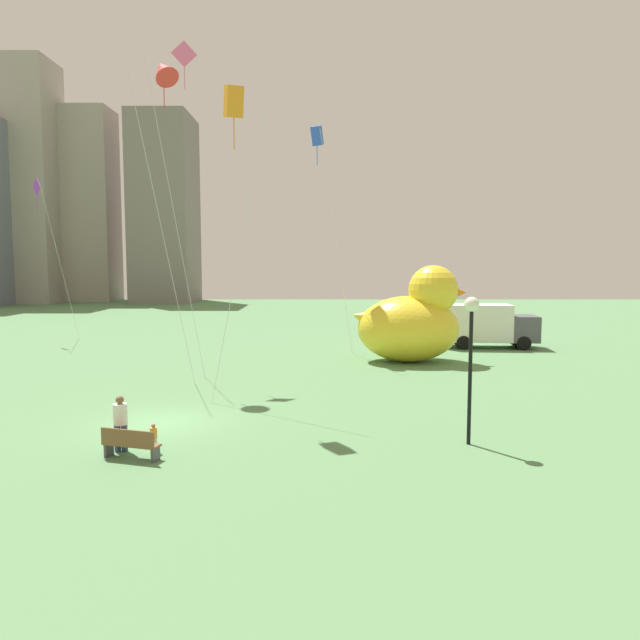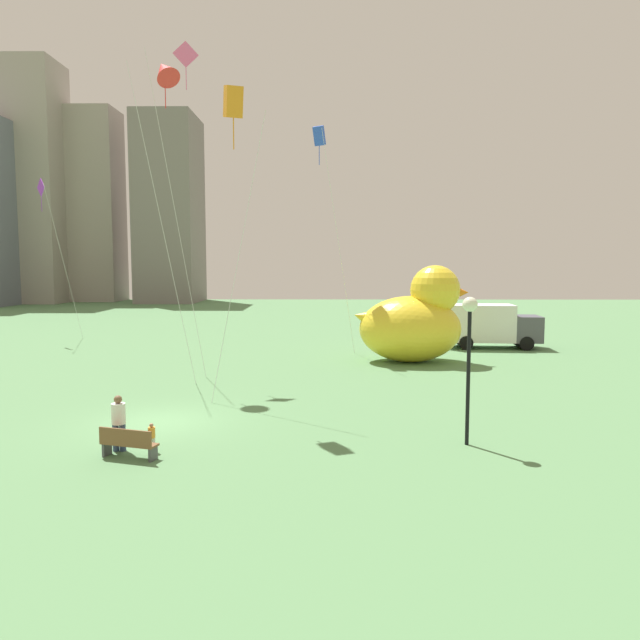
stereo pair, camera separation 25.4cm
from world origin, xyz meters
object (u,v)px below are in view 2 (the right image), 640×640
(box_truck, at_px, (489,326))
(lamppost, at_px, (469,333))
(kite_pink, at_px, (185,73))
(kite_blue, at_px, (320,137))
(kite_orange, at_px, (233,104))
(kite_red, at_px, (165,71))
(park_bench, at_px, (128,443))
(kite_purple, at_px, (43,194))
(person_child, at_px, (152,436))
(giant_inflatable_duck, at_px, (414,321))
(person_adult, at_px, (119,420))

(box_truck, bearing_deg, lamppost, -106.62)
(kite_pink, height_order, kite_blue, kite_pink)
(kite_orange, relative_size, kite_red, 0.79)
(park_bench, height_order, kite_purple, kite_purple)
(box_truck, bearing_deg, person_child, -125.79)
(kite_orange, distance_m, kite_purple, 26.42)
(park_bench, distance_m, kite_pink, 20.14)
(kite_orange, bearing_deg, giant_inflatable_duck, 53.29)
(kite_purple, height_order, kite_blue, kite_blue)
(lamppost, relative_size, kite_blue, 0.33)
(person_child, distance_m, box_truck, 27.14)
(person_child, xyz_separation_m, box_truck, (15.86, 22.00, 0.97))
(kite_orange, bearing_deg, kite_red, 123.27)
(kite_red, bearing_deg, box_truck, 30.15)
(person_child, xyz_separation_m, kite_purple, (-14.87, 25.69, 9.91))
(lamppost, distance_m, box_truck, 22.22)
(lamppost, distance_m, kite_red, 19.33)
(lamppost, xyz_separation_m, box_truck, (6.33, 21.20, -2.02))
(lamppost, xyz_separation_m, kite_orange, (-7.75, 4.40, 7.90))
(park_bench, relative_size, kite_pink, 0.11)
(kite_orange, distance_m, kite_red, 8.07)
(park_bench, bearing_deg, lamppost, 8.27)
(kite_orange, height_order, kite_purple, kite_orange)
(park_bench, distance_m, box_truck, 27.97)
(kite_orange, xyz_separation_m, kite_pink, (-3.60, 8.10, 3.56))
(kite_orange, bearing_deg, box_truck, 50.04)
(person_adult, xyz_separation_m, kite_purple, (-13.88, 25.62, 9.46))
(giant_inflatable_duck, xyz_separation_m, kite_blue, (-5.37, 2.98, 10.70))
(kite_pink, height_order, kite_red, kite_pink)
(box_truck, bearing_deg, park_bench, -125.83)
(giant_inflatable_duck, relative_size, kite_purple, 0.57)
(box_truck, xyz_separation_m, kite_red, (-18.18, -10.56, 12.98))
(kite_orange, relative_size, kite_blue, 0.88)
(giant_inflatable_duck, bearing_deg, box_truck, 44.35)
(park_bench, bearing_deg, kite_orange, 68.76)
(lamppost, relative_size, box_truck, 0.73)
(kite_purple, bearing_deg, kite_red, -48.62)
(park_bench, height_order, kite_red, kite_red)
(person_child, distance_m, lamppost, 10.03)
(park_bench, xyz_separation_m, kite_blue, (5.27, 20.05, 12.54))
(box_truck, distance_m, kite_blue, 16.24)
(box_truck, bearing_deg, person_adult, -127.54)
(person_child, bearing_deg, person_adult, 176.18)
(giant_inflatable_duck, height_order, kite_blue, kite_blue)
(giant_inflatable_duck, distance_m, box_truck, 8.05)
(person_adult, bearing_deg, person_child, -3.82)
(box_truck, relative_size, kite_blue, 0.46)
(lamppost, xyz_separation_m, kite_pink, (-11.35, 12.50, 11.46))
(kite_orange, distance_m, kite_pink, 9.55)
(person_child, bearing_deg, giant_inflatable_duck, 58.28)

